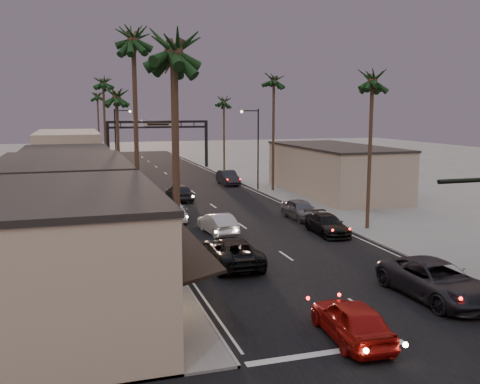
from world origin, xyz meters
TOP-DOWN VIEW (x-y plane):
  - ground at (0.00, 40.00)m, footprint 200.00×200.00m
  - road at (0.00, 45.00)m, footprint 14.00×120.00m
  - sidewalk_left at (-9.50, 52.00)m, footprint 5.00×92.00m
  - sidewalk_right at (9.50, 52.00)m, footprint 5.00×92.00m
  - storefront_near at (-13.00, 12.00)m, footprint 8.00×12.00m
  - storefront_mid at (-13.00, 26.00)m, footprint 8.00×14.00m
  - storefront_far at (-13.00, 42.00)m, footprint 8.00×16.00m
  - storefront_dist at (-13.00, 65.00)m, footprint 8.00×20.00m
  - building_right at (14.00, 40.00)m, footprint 8.00×18.00m
  - arch at (0.00, 70.00)m, footprint 15.20×0.40m
  - streetlight_right at (6.92, 45.00)m, footprint 2.13×0.30m
  - streetlight_left at (-6.92, 58.00)m, footprint 2.13×0.30m
  - palm_la at (-8.60, 9.00)m, footprint 3.20×3.20m
  - palm_lb at (-8.60, 22.00)m, footprint 3.20×3.20m
  - palm_lc at (-8.60, 36.00)m, footprint 3.20×3.20m
  - palm_ld at (-8.60, 55.00)m, footprint 3.20×3.20m
  - palm_ra at (8.60, 24.00)m, footprint 3.20×3.20m
  - palm_rb at (8.60, 44.00)m, footprint 3.20×3.20m
  - palm_rc at (8.60, 64.00)m, footprint 3.20×3.20m
  - palm_far at (-8.30, 78.00)m, footprint 3.20×3.20m
  - oncoming_red at (-2.14, 7.00)m, footprint 2.26×4.91m
  - oncoming_pickup at (-3.73, 18.11)m, footprint 2.91×5.93m
  - oncoming_silver at (-2.50, 26.01)m, footprint 2.10×4.78m
  - oncoming_white at (-4.84, 31.62)m, footprint 2.55×5.45m
  - oncoming_dgrey at (-2.44, 40.91)m, footprint 2.37×5.10m
  - curbside_near at (4.01, 9.93)m, footprint 3.24×6.54m
  - curbside_black at (5.05, 23.54)m, footprint 2.17×4.99m
  - curbside_grey at (5.38, 29.04)m, footprint 2.12×4.83m
  - curbside_far at (5.28, 50.46)m, footprint 1.81×5.13m

SIDE VIEW (x-z plane):
  - ground at x=0.00m, z-range 0.00..0.00m
  - road at x=0.00m, z-range -0.01..0.01m
  - sidewalk_left at x=-9.50m, z-range 0.00..0.12m
  - sidewalk_right at x=9.50m, z-range 0.00..0.12m
  - curbside_black at x=5.05m, z-range 0.00..1.43m
  - oncoming_silver at x=-2.50m, z-range 0.00..1.53m
  - oncoming_white at x=-4.84m, z-range 0.00..1.54m
  - curbside_grey at x=5.38m, z-range 0.00..1.62m
  - oncoming_pickup at x=-3.73m, z-range 0.00..1.62m
  - oncoming_red at x=-2.14m, z-range 0.00..1.63m
  - curbside_far at x=5.28m, z-range 0.00..1.69m
  - oncoming_dgrey at x=-2.44m, z-range 0.00..1.69m
  - curbside_near at x=4.01m, z-range 0.00..1.78m
  - storefront_far at x=-13.00m, z-range 0.00..5.00m
  - building_right at x=14.00m, z-range 0.00..5.00m
  - storefront_near at x=-13.00m, z-range 0.00..5.50m
  - storefront_mid at x=-13.00m, z-range 0.00..5.50m
  - storefront_dist at x=-13.00m, z-range 0.00..6.00m
  - streetlight_right at x=6.92m, z-range 0.83..9.83m
  - streetlight_left at x=-6.92m, z-range 0.83..9.83m
  - arch at x=0.00m, z-range 1.90..9.17m
  - palm_lc at x=-8.60m, z-range 4.37..16.57m
  - palm_rc at x=8.60m, z-range 4.37..16.57m
  - palm_la at x=-8.60m, z-range 4.84..18.04m
  - palm_ra at x=8.60m, z-range 4.84..18.04m
  - palm_far at x=-8.30m, z-range 4.84..18.04m
  - palm_ld at x=-8.60m, z-range 5.32..19.52m
  - palm_rb at x=8.60m, z-range 5.32..19.52m
  - palm_lb at x=-8.60m, z-range 5.79..20.99m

